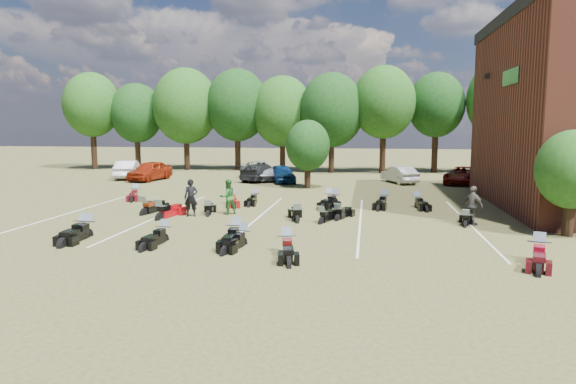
% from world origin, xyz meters
% --- Properties ---
extents(ground, '(160.00, 160.00, 0.00)m').
position_xyz_m(ground, '(0.00, 0.00, 0.00)').
color(ground, brown).
rests_on(ground, ground).
extents(car_0, '(2.60, 4.96, 1.61)m').
position_xyz_m(car_0, '(-15.49, 18.67, 0.81)').
color(car_0, maroon).
rests_on(car_0, ground).
extents(car_1, '(2.84, 4.96, 1.55)m').
position_xyz_m(car_1, '(-17.96, 19.82, 0.77)').
color(car_1, silver).
rests_on(car_1, ground).
extents(car_2, '(4.67, 6.15, 1.55)m').
position_xyz_m(car_2, '(-6.54, 20.40, 0.78)').
color(car_2, gray).
rests_on(car_2, ground).
extents(car_3, '(3.26, 5.22, 1.41)m').
position_xyz_m(car_3, '(-6.28, 19.71, 0.71)').
color(car_3, black).
rests_on(car_3, ground).
extents(car_4, '(3.01, 4.49, 1.42)m').
position_xyz_m(car_4, '(-4.44, 18.87, 0.71)').
color(car_4, '#0B284F').
rests_on(car_4, ground).
extents(car_5, '(2.94, 4.25, 1.33)m').
position_xyz_m(car_5, '(4.80, 19.86, 0.66)').
color(car_5, beige).
rests_on(car_5, ground).
extents(car_6, '(3.74, 5.29, 1.34)m').
position_xyz_m(car_6, '(9.59, 19.89, 0.67)').
color(car_6, '#5D0C05').
rests_on(car_6, ground).
extents(car_7, '(2.39, 5.13, 1.45)m').
position_xyz_m(car_7, '(13.58, 20.37, 0.72)').
color(car_7, '#333338').
rests_on(car_7, ground).
extents(person_black, '(0.76, 0.57, 1.88)m').
position_xyz_m(person_black, '(-6.41, 3.03, 0.94)').
color(person_black, black).
rests_on(person_black, ground).
extents(person_green, '(1.10, 1.09, 1.79)m').
position_xyz_m(person_green, '(-4.76, 3.93, 0.90)').
color(person_green, '#255D23').
rests_on(person_green, ground).
extents(person_grey, '(1.04, 1.09, 1.82)m').
position_xyz_m(person_grey, '(7.06, 2.76, 0.91)').
color(person_grey, '#534C47').
rests_on(person_grey, ground).
extents(motorcycle_0, '(0.98, 2.47, 1.35)m').
position_xyz_m(motorcycle_0, '(-9.15, -2.26, 0.00)').
color(motorcycle_0, black).
rests_on(motorcycle_0, ground).
extents(motorcycle_1, '(0.79, 2.39, 1.32)m').
position_xyz_m(motorcycle_1, '(-8.96, -2.29, 0.00)').
color(motorcycle_1, black).
rests_on(motorcycle_1, ground).
extents(motorcycle_2, '(1.07, 2.18, 1.17)m').
position_xyz_m(motorcycle_2, '(-2.34, -2.73, 0.00)').
color(motorcycle_2, black).
rests_on(motorcycle_2, ground).
extents(motorcycle_3, '(0.88, 2.23, 1.21)m').
position_xyz_m(motorcycle_3, '(-5.56, -2.56, 0.00)').
color(motorcycle_3, black).
rests_on(motorcycle_3, ground).
extents(motorcycle_4, '(0.91, 2.47, 1.35)m').
position_xyz_m(motorcycle_4, '(-2.76, -2.22, 0.00)').
color(motorcycle_4, black).
rests_on(motorcycle_4, ground).
extents(motorcycle_5, '(1.19, 2.43, 1.30)m').
position_xyz_m(motorcycle_5, '(-0.50, -3.69, 0.00)').
color(motorcycle_5, black).
rests_on(motorcycle_5, ground).
extents(motorcycle_6, '(1.45, 2.56, 1.36)m').
position_xyz_m(motorcycle_6, '(8.02, -3.46, 0.00)').
color(motorcycle_6, '#440910').
rests_on(motorcycle_6, ground).
extents(motorcycle_7, '(1.28, 2.61, 1.40)m').
position_xyz_m(motorcycle_7, '(-7.58, 1.89, 0.00)').
color(motorcycle_7, '#9F0B10').
rests_on(motorcycle_7, ground).
extents(motorcycle_8, '(1.18, 2.56, 1.37)m').
position_xyz_m(motorcycle_8, '(-8.91, 3.05, 0.00)').
color(motorcycle_8, black).
rests_on(motorcycle_8, ground).
extents(motorcycle_9, '(1.07, 2.15, 1.15)m').
position_xyz_m(motorcycle_9, '(-5.61, 3.24, 0.00)').
color(motorcycle_9, black).
rests_on(motorcycle_9, ground).
extents(motorcycle_10, '(1.28, 2.22, 1.18)m').
position_xyz_m(motorcycle_10, '(0.24, 2.11, 0.00)').
color(motorcycle_10, black).
rests_on(motorcycle_10, ground).
extents(motorcycle_11, '(1.20, 2.40, 1.28)m').
position_xyz_m(motorcycle_11, '(-0.94, 2.23, 0.00)').
color(motorcycle_11, black).
rests_on(motorcycle_11, ground).
extents(motorcycle_12, '(1.31, 2.21, 1.18)m').
position_xyz_m(motorcycle_12, '(0.94, 3.06, 0.00)').
color(motorcycle_12, black).
rests_on(motorcycle_12, ground).
extents(motorcycle_13, '(1.05, 2.13, 1.14)m').
position_xyz_m(motorcycle_13, '(6.70, 2.33, 0.00)').
color(motorcycle_13, black).
rests_on(motorcycle_13, ground).
extents(motorcycle_14, '(1.35, 2.36, 1.25)m').
position_xyz_m(motorcycle_14, '(-12.00, 8.60, 0.00)').
color(motorcycle_14, '#470A11').
rests_on(motorcycle_14, ground).
extents(motorcycle_15, '(1.45, 2.39, 1.27)m').
position_xyz_m(motorcycle_15, '(-5.45, 7.21, 0.00)').
color(motorcycle_15, '#9C0B0D').
rests_on(motorcycle_15, ground).
extents(motorcycle_16, '(0.67, 2.08, 1.16)m').
position_xyz_m(motorcycle_16, '(-4.20, 7.86, 0.00)').
color(motorcycle_16, black).
rests_on(motorcycle_16, ground).
extents(motorcycle_17, '(1.28, 2.38, 1.27)m').
position_xyz_m(motorcycle_17, '(0.16, 8.14, 0.00)').
color(motorcycle_17, black).
rests_on(motorcycle_17, ground).
extents(motorcycle_18, '(1.44, 2.45, 1.30)m').
position_xyz_m(motorcycle_18, '(0.47, 7.54, 0.00)').
color(motorcycle_18, black).
rests_on(motorcycle_18, ground).
extents(motorcycle_19, '(1.21, 2.47, 1.32)m').
position_xyz_m(motorcycle_19, '(3.27, 7.80, 0.00)').
color(motorcycle_19, black).
rests_on(motorcycle_19, ground).
extents(motorcycle_20, '(1.12, 2.28, 1.22)m').
position_xyz_m(motorcycle_20, '(5.08, 7.77, 0.00)').
color(motorcycle_20, black).
rests_on(motorcycle_20, ground).
extents(tree_line, '(56.00, 6.00, 9.79)m').
position_xyz_m(tree_line, '(-1.00, 29.00, 6.31)').
color(tree_line, black).
rests_on(tree_line, ground).
extents(young_tree_near_building, '(2.80, 2.80, 4.16)m').
position_xyz_m(young_tree_near_building, '(10.50, 1.00, 2.75)').
color(young_tree_near_building, black).
rests_on(young_tree_near_building, ground).
extents(young_tree_midfield, '(3.20, 3.20, 4.70)m').
position_xyz_m(young_tree_midfield, '(-2.00, 15.50, 3.09)').
color(young_tree_midfield, black).
rests_on(young_tree_midfield, ground).
extents(parking_lines, '(20.10, 14.00, 0.01)m').
position_xyz_m(parking_lines, '(-3.00, 3.00, 0.01)').
color(parking_lines, silver).
rests_on(parking_lines, ground).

